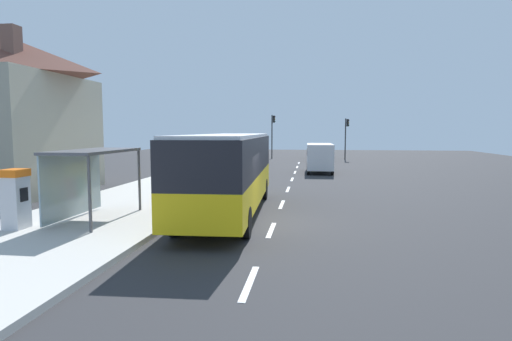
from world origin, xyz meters
name	(u,v)px	position (x,y,z in m)	size (l,w,h in m)	color
ground_plane	(288,180)	(0.00, 14.00, -0.02)	(56.00, 92.00, 0.04)	#2D2D30
sidewalk_platform	(124,207)	(-6.40, 2.00, 0.09)	(6.20, 30.00, 0.18)	beige
lane_stripe_seg_0	(249,283)	(0.25, -6.00, 0.01)	(0.16, 2.20, 0.01)	silver
lane_stripe_seg_1	(271,230)	(0.25, -1.00, 0.01)	(0.16, 2.20, 0.01)	silver
lane_stripe_seg_2	(282,204)	(0.25, 4.00, 0.01)	(0.16, 2.20, 0.01)	silver
lane_stripe_seg_3	(288,189)	(0.25, 9.00, 0.01)	(0.16, 2.20, 0.01)	silver
lane_stripe_seg_4	(292,179)	(0.25, 14.00, 0.01)	(0.16, 2.20, 0.01)	silver
lane_stripe_seg_5	(295,172)	(0.25, 19.00, 0.01)	(0.16, 2.20, 0.01)	silver
lane_stripe_seg_6	(297,167)	(0.25, 24.00, 0.01)	(0.16, 2.20, 0.01)	silver
lane_stripe_seg_7	(299,163)	(0.25, 29.00, 0.01)	(0.16, 2.20, 0.01)	silver
bus	(228,169)	(-1.71, 1.50, 1.84)	(2.92, 11.09, 3.21)	yellow
white_van	(320,156)	(2.20, 19.19, 1.34)	(2.09, 5.23, 2.30)	silver
sedan_near	(318,152)	(2.30, 37.55, 0.79)	(2.03, 4.49, 1.52)	black
sedan_far	(319,155)	(2.30, 30.85, 0.79)	(2.01, 4.48, 1.52)	#B7B7BC
ticket_machine	(16,198)	(-7.92, -2.59, 1.17)	(0.66, 0.76, 1.94)	silver
recycling_bin_yellow	(172,195)	(-4.20, 1.88, 0.66)	(0.52, 0.52, 0.95)	yellow
recycling_bin_orange	(177,193)	(-4.20, 2.58, 0.66)	(0.52, 0.52, 0.95)	orange
recycling_bin_red	(182,191)	(-4.20, 3.28, 0.66)	(0.52, 0.52, 0.95)	red
recycling_bin_green	(187,189)	(-4.20, 3.98, 0.66)	(0.52, 0.52, 0.95)	green
traffic_light_near_side	(346,132)	(5.50, 34.72, 3.18)	(0.49, 0.28, 4.76)	#2D2D2D
traffic_light_far_side	(273,130)	(-3.10, 35.52, 3.47)	(0.49, 0.28, 5.24)	#2D2D2D
bus_shelter	(86,166)	(-6.41, -0.88, 2.10)	(1.80, 4.00, 2.50)	#4C4C51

